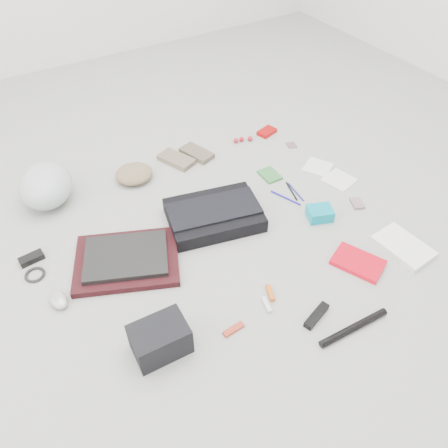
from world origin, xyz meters
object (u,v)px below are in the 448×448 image
laptop (126,256)px  bike_helmet (46,185)px  book_red (358,262)px  camera_bag (160,339)px  messenger_bag (214,215)px  accordion_wallet (320,213)px

laptop → bike_helmet: bearing=129.2°
laptop → book_red: bearing=-8.6°
book_red → camera_bag: bearing=150.6°
messenger_bag → laptop: bearing=-162.7°
book_red → accordion_wallet: 0.29m
laptop → book_red: size_ratio=1.67×
laptop → accordion_wallet: accordion_wallet is taller
messenger_bag → bike_helmet: bike_helmet is taller
bike_helmet → accordion_wallet: (0.99, -0.74, -0.06)m
accordion_wallet → camera_bag: bearing=-144.8°
laptop → bike_helmet: size_ratio=1.12×
messenger_bag → laptop: messenger_bag is taller
laptop → book_red: 0.93m
accordion_wallet → laptop: bearing=-172.4°
messenger_bag → book_red: messenger_bag is taller
laptop → accordion_wallet: 0.85m
camera_bag → accordion_wallet: (0.88, 0.23, -0.03)m
camera_bag → messenger_bag: bearing=46.4°
messenger_bag → book_red: bearing=-41.7°
laptop → camera_bag: (-0.05, -0.42, 0.02)m
messenger_bag → laptop: (-0.42, -0.03, 0.01)m
book_red → accordion_wallet: accordion_wallet is taller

